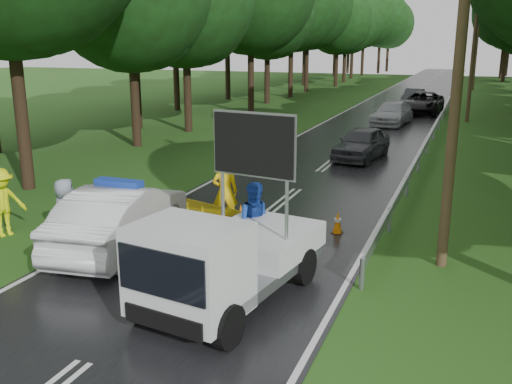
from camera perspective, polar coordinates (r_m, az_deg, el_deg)
The scene contains 21 objects.
ground at distance 13.57m, azimuth -5.17°, elevation -7.31°, with size 160.00×160.00×0.00m, color #244A15.
road at distance 41.94m, azimuth 13.22°, elevation 7.55°, with size 7.00×140.00×0.02m, color black.
guardrail at distance 41.21m, azimuth 18.34°, elevation 7.82°, with size 0.12×60.06×0.70m.
utility_pole_near at distance 13.25m, azimuth 19.80°, elevation 13.83°, with size 1.40×0.24×10.00m.
utility_pole_mid at distance 39.25m, azimuth 21.00°, elevation 13.91°, with size 1.40×0.24×10.00m.
utility_pole_far at distance 65.25m, azimuth 21.24°, elevation 13.92°, with size 1.40×0.24×10.00m.
police_sedan at distance 14.64m, azimuth -13.35°, elevation -2.54°, with size 2.43×5.20×1.81m.
work_truck at distance 11.18m, azimuth -3.28°, elevation -6.72°, with size 2.70×4.88×3.70m.
barrier at distance 14.07m, azimuth -2.93°, elevation -2.70°, with size 2.66×0.90×1.15m.
officer at distance 16.07m, azimuth -3.10°, elevation 0.00°, with size 0.72×0.47×1.97m, color yellow.
civilian at distance 13.23m, azimuth 0.10°, elevation -3.24°, with size 0.97×0.76×1.99m, color #183B9D.
bystander_left at distance 16.67m, azimuth -24.02°, elevation -0.96°, with size 1.20×0.69×1.86m, color #E8F80D.
bystander_right at distance 15.17m, azimuth -18.48°, elevation -2.04°, with size 0.88×0.57×1.79m, color gray.
queue_car_first at distance 25.72m, azimuth 10.51°, elevation 4.82°, with size 1.68×4.18×1.43m, color #3C3E43.
queue_car_second at distance 36.93m, azimuth 13.44°, elevation 7.65°, with size 1.94×4.78×1.39m, color #AFB0B7.
queue_car_third at distance 42.99m, azimuth 16.26°, elevation 8.55°, with size 2.57×5.58×1.55m, color black.
queue_car_fourth at distance 49.06m, azimuth 15.49°, elevation 9.18°, with size 1.36×3.91×1.29m, color #42444A.
cone_center at distance 13.43m, azimuth -5.28°, elevation -5.76°, with size 0.38×0.38×0.80m.
cone_far at distance 15.61m, azimuth -1.53°, elevation -2.68°, with size 0.39×0.39×0.82m.
cone_left_mid at distance 17.16m, azimuth -8.85°, elevation -1.51°, with size 0.31×0.31×0.65m.
cone_right at distance 15.69m, azimuth 8.16°, elevation -3.05°, with size 0.31×0.31×0.66m.
Camera 1 is at (5.60, -11.24, 5.13)m, focal length 40.00 mm.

